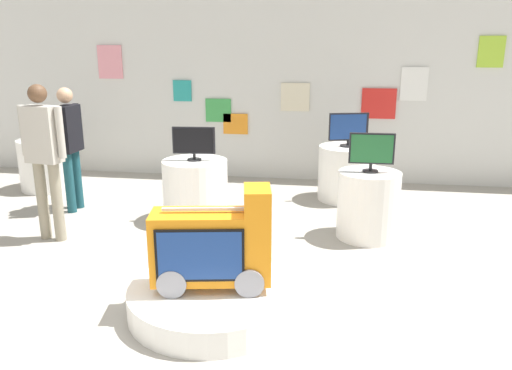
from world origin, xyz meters
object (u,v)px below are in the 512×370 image
display_pedestal_left_rear (368,205)px  tv_on_far_right (348,129)px  novelty_firetruck_tv (213,249)px  shopper_browsing_rear (44,151)px  tv_on_left_rear (372,150)px  tv_on_right_rear (194,142)px  tv_on_center_rear (43,123)px  display_pedestal_far_right (346,173)px  shopper_browsing_near_truck (69,140)px  main_display_pedestal (213,299)px  display_pedestal_center_rear (48,164)px  display_pedestal_right_rear (195,190)px

display_pedestal_left_rear → tv_on_far_right: tv_on_far_right is taller
novelty_firetruck_tv → shopper_browsing_rear: (-2.22, 1.30, 0.47)m
tv_on_left_rear → tv_on_right_rear: tv_on_left_rear is taller
novelty_firetruck_tv → tv_on_right_rear: (-0.78, 2.20, 0.45)m
tv_on_center_rear → display_pedestal_far_right: tv_on_center_rear is taller
tv_on_far_right → shopper_browsing_near_truck: 3.79m
display_pedestal_far_right → shopper_browsing_near_truck: 3.83m
novelty_firetruck_tv → tv_on_right_rear: bearing=109.4°
novelty_firetruck_tv → tv_on_left_rear: size_ratio=2.01×
tv_on_far_right → shopper_browsing_near_truck: (-3.63, -1.07, -0.08)m
main_display_pedestal → novelty_firetruck_tv: novelty_firetruck_tv is taller
display_pedestal_center_rear → shopper_browsing_near_truck: 1.43m
display_pedestal_left_rear → display_pedestal_far_right: size_ratio=0.97×
tv_on_far_right → display_pedestal_right_rear: bearing=-147.6°
display_pedestal_right_rear → tv_on_right_rear: size_ratio=1.54×
main_display_pedestal → tv_on_left_rear: tv_on_left_rear is taller
tv_on_center_rear → display_pedestal_far_right: 4.61m
novelty_firetruck_tv → display_pedestal_right_rear: novelty_firetruck_tv is taller
display_pedestal_center_rear → tv_on_center_rear: (-0.00, -0.00, 0.63)m
display_pedestal_right_rear → tv_on_right_rear: tv_on_right_rear is taller
display_pedestal_center_rear → tv_on_right_rear: bearing=-22.0°
main_display_pedestal → tv_on_center_rear: (-3.42, 3.27, 0.91)m
tv_on_left_rear → display_pedestal_far_right: bearing=98.6°
display_pedestal_center_rear → tv_on_right_rear: size_ratio=1.59×
main_display_pedestal → tv_on_left_rear: (1.37, 1.93, 0.92)m
display_pedestal_center_rear → novelty_firetruck_tv: bearing=-43.6°
tv_on_center_rear → tv_on_far_right: bearing=1.8°
main_display_pedestal → display_pedestal_center_rear: display_pedestal_center_rear is taller
display_pedestal_far_right → main_display_pedestal: bearing=-108.6°
main_display_pedestal → tv_on_center_rear: bearing=136.3°
tv_on_left_rear → tv_on_right_rear: 2.14m
shopper_browsing_near_truck → shopper_browsing_rear: (0.28, -1.04, 0.08)m
display_pedestal_right_rear → tv_on_left_rear: bearing=-7.3°
display_pedestal_far_right → novelty_firetruck_tv: bearing=-108.3°
tv_on_left_rear → shopper_browsing_rear: (-3.57, -0.63, 0.01)m
display_pedestal_left_rear → tv_on_far_right: 1.63m
main_display_pedestal → shopper_browsing_rear: bearing=149.5°
main_display_pedestal → shopper_browsing_near_truck: bearing=136.8°
tv_on_center_rear → main_display_pedestal: bearing=-43.7°
tv_on_right_rear → shopper_browsing_near_truck: size_ratio=0.32×
display_pedestal_far_right → shopper_browsing_rear: 4.02m
display_pedestal_left_rear → tv_on_left_rear: tv_on_left_rear is taller
display_pedestal_center_rear → shopper_browsing_near_truck: size_ratio=0.51×
tv_on_center_rear → shopper_browsing_near_truck: 1.32m
tv_on_left_rear → display_pedestal_center_rear: size_ratio=0.59×
tv_on_left_rear → display_pedestal_far_right: 1.63m
shopper_browsing_near_truck → display_pedestal_right_rear: bearing=-4.5°
novelty_firetruck_tv → display_pedestal_left_rear: novelty_firetruck_tv is taller
tv_on_far_right → shopper_browsing_near_truck: shopper_browsing_near_truck is taller
tv_on_right_rear → shopper_browsing_rear: (-1.45, -0.90, 0.02)m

